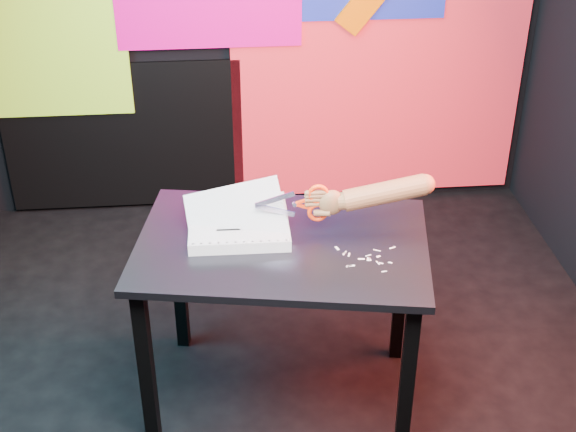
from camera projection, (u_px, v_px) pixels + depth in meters
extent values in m
cube|color=black|center=(283.00, 371.00, 3.43)|extent=(3.00, 3.00, 0.01)
cube|color=black|center=(349.00, 364.00, 1.46)|extent=(3.00, 0.01, 2.70)
cube|color=red|center=(379.00, 59.00, 4.31)|extent=(1.60, 0.02, 1.60)
cube|color=#9FE929|center=(50.00, 23.00, 4.03)|extent=(0.75, 0.02, 1.00)
cube|color=black|center=(124.00, 137.00, 4.40)|extent=(1.30, 0.02, 0.85)
cube|color=black|center=(146.00, 370.00, 2.91)|extent=(0.06, 0.06, 0.72)
cube|color=black|center=(179.00, 277.00, 3.41)|extent=(0.06, 0.06, 0.72)
cube|color=black|center=(407.00, 385.00, 2.84)|extent=(0.06, 0.06, 0.72)
cube|color=black|center=(401.00, 288.00, 3.34)|extent=(0.06, 0.06, 0.72)
cube|color=black|center=(282.00, 245.00, 2.93)|extent=(1.17, 0.88, 0.03)
cube|color=silver|center=(239.00, 229.00, 2.96)|extent=(0.37, 0.28, 0.04)
cube|color=white|center=(239.00, 224.00, 2.95)|extent=(0.37, 0.28, 0.00)
cube|color=white|center=(239.00, 223.00, 2.95)|extent=(0.36, 0.26, 0.11)
cube|color=white|center=(236.00, 215.00, 2.95)|extent=(0.39, 0.24, 0.19)
cylinder|color=black|center=(193.00, 244.00, 2.83)|extent=(0.01, 0.01, 0.00)
cylinder|color=black|center=(201.00, 243.00, 2.83)|extent=(0.01, 0.01, 0.00)
cylinder|color=black|center=(210.00, 243.00, 2.83)|extent=(0.01, 0.01, 0.00)
cylinder|color=black|center=(218.00, 243.00, 2.84)|extent=(0.01, 0.01, 0.00)
cylinder|color=black|center=(227.00, 242.00, 2.84)|extent=(0.01, 0.01, 0.00)
cylinder|color=black|center=(235.00, 242.00, 2.84)|extent=(0.01, 0.01, 0.00)
cylinder|color=black|center=(244.00, 242.00, 2.84)|extent=(0.01, 0.01, 0.00)
cylinder|color=black|center=(252.00, 241.00, 2.84)|extent=(0.01, 0.01, 0.00)
cylinder|color=black|center=(261.00, 241.00, 2.85)|extent=(0.01, 0.01, 0.00)
cylinder|color=black|center=(269.00, 241.00, 2.85)|extent=(0.01, 0.01, 0.00)
cylinder|color=black|center=(278.00, 240.00, 2.85)|extent=(0.01, 0.01, 0.00)
cylinder|color=black|center=(286.00, 240.00, 2.85)|extent=(0.01, 0.01, 0.00)
cylinder|color=black|center=(194.00, 209.00, 3.04)|extent=(0.01, 0.01, 0.00)
cylinder|color=black|center=(202.00, 208.00, 3.04)|extent=(0.01, 0.01, 0.00)
cylinder|color=black|center=(210.00, 208.00, 3.05)|extent=(0.01, 0.01, 0.00)
cylinder|color=black|center=(218.00, 208.00, 3.05)|extent=(0.01, 0.01, 0.00)
cylinder|color=black|center=(226.00, 208.00, 3.05)|extent=(0.01, 0.01, 0.00)
cylinder|color=black|center=(234.00, 207.00, 3.05)|extent=(0.01, 0.01, 0.00)
cylinder|color=black|center=(242.00, 207.00, 3.05)|extent=(0.01, 0.01, 0.00)
cylinder|color=black|center=(250.00, 207.00, 3.06)|extent=(0.01, 0.01, 0.00)
cylinder|color=black|center=(258.00, 206.00, 3.06)|extent=(0.01, 0.01, 0.00)
cylinder|color=black|center=(266.00, 206.00, 3.06)|extent=(0.01, 0.01, 0.00)
cylinder|color=black|center=(274.00, 206.00, 3.06)|extent=(0.01, 0.01, 0.00)
cylinder|color=black|center=(282.00, 205.00, 3.06)|extent=(0.01, 0.01, 0.00)
cube|color=black|center=(215.00, 218.00, 2.98)|extent=(0.07, 0.01, 0.00)
cube|color=black|center=(244.00, 220.00, 2.97)|extent=(0.05, 0.01, 0.00)
cube|color=black|center=(228.00, 230.00, 2.91)|extent=(0.09, 0.01, 0.00)
cube|color=silver|center=(275.00, 199.00, 2.89)|extent=(0.15, 0.01, 0.06)
cube|color=silver|center=(275.00, 210.00, 2.92)|extent=(0.15, 0.01, 0.06)
cylinder|color=silver|center=(294.00, 204.00, 2.91)|extent=(0.02, 0.01, 0.02)
cube|color=#FA340B|center=(301.00, 206.00, 2.92)|extent=(0.06, 0.01, 0.03)
cube|color=#FA340B|center=(302.00, 202.00, 2.91)|extent=(0.06, 0.01, 0.03)
torus|color=#FA340B|center=(318.00, 194.00, 2.90)|extent=(0.08, 0.02, 0.08)
torus|color=#FA340B|center=(318.00, 212.00, 2.94)|extent=(0.08, 0.02, 0.08)
ellipsoid|color=brown|center=(332.00, 203.00, 2.92)|extent=(0.10, 0.06, 0.10)
cylinder|color=brown|center=(318.00, 204.00, 2.92)|extent=(0.07, 0.02, 0.02)
cylinder|color=brown|center=(318.00, 200.00, 2.91)|extent=(0.07, 0.02, 0.02)
cylinder|color=brown|center=(318.00, 196.00, 2.90)|extent=(0.06, 0.02, 0.02)
cylinder|color=brown|center=(318.00, 193.00, 2.89)|extent=(0.06, 0.02, 0.02)
cylinder|color=brown|center=(322.00, 213.00, 2.93)|extent=(0.07, 0.04, 0.03)
cylinder|color=brown|center=(345.00, 201.00, 2.92)|extent=(0.06, 0.07, 0.07)
cylinder|color=brown|center=(385.00, 193.00, 2.92)|extent=(0.31, 0.08, 0.14)
sphere|color=brown|center=(425.00, 184.00, 2.91)|extent=(0.08, 0.08, 0.08)
cube|color=silver|center=(351.00, 266.00, 2.79)|extent=(0.03, 0.01, 0.00)
cube|color=silver|center=(345.00, 253.00, 2.86)|extent=(0.02, 0.03, 0.00)
cube|color=silver|center=(377.00, 250.00, 2.88)|extent=(0.03, 0.01, 0.00)
cube|color=silver|center=(337.00, 248.00, 2.89)|extent=(0.02, 0.03, 0.00)
cube|color=silver|center=(344.00, 253.00, 2.86)|extent=(0.02, 0.01, 0.00)
cube|color=silver|center=(392.00, 248.00, 2.89)|extent=(0.03, 0.02, 0.00)
cube|color=silver|center=(370.00, 259.00, 2.83)|extent=(0.01, 0.02, 0.00)
cube|color=silver|center=(368.00, 259.00, 2.83)|extent=(0.01, 0.02, 0.00)
cube|color=silver|center=(368.00, 255.00, 2.85)|extent=(0.02, 0.01, 0.00)
cube|color=silver|center=(390.00, 263.00, 2.81)|extent=(0.02, 0.01, 0.00)
cube|color=silver|center=(361.00, 259.00, 2.83)|extent=(0.02, 0.01, 0.00)
cube|color=silver|center=(378.00, 263.00, 2.81)|extent=(0.01, 0.02, 0.00)
cube|color=silver|center=(349.00, 255.00, 2.85)|extent=(0.01, 0.02, 0.00)
cube|color=silver|center=(384.00, 271.00, 2.76)|extent=(0.02, 0.01, 0.00)
cube|color=silver|center=(381.00, 263.00, 2.81)|extent=(0.02, 0.01, 0.00)
cube|color=silver|center=(349.00, 266.00, 2.79)|extent=(0.02, 0.01, 0.00)
cube|color=silver|center=(378.00, 256.00, 2.84)|extent=(0.02, 0.02, 0.00)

